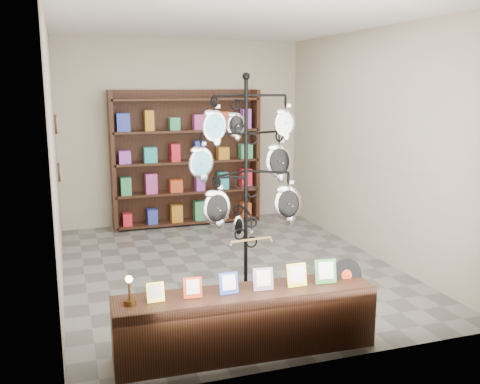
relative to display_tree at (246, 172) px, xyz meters
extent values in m
plane|color=slate|center=(0.11, 0.97, -1.39)|extent=(5.00, 5.00, 0.00)
plane|color=#B3A790|center=(0.11, 3.47, 0.11)|extent=(4.00, 0.00, 4.00)
plane|color=#B3A790|center=(0.11, -1.53, 0.11)|extent=(4.00, 0.00, 4.00)
plane|color=#B3A790|center=(-1.89, 0.97, 0.11)|extent=(0.00, 5.00, 5.00)
plane|color=#B3A790|center=(2.11, 0.97, 0.11)|extent=(0.00, 5.00, 5.00)
plane|color=white|center=(0.11, 0.97, 1.61)|extent=(5.00, 5.00, 0.00)
cylinder|color=black|center=(0.00, 0.00, -1.37)|extent=(0.49, 0.49, 0.03)
cylinder|color=black|center=(0.00, 0.00, -0.22)|extent=(0.04, 0.04, 2.34)
sphere|color=black|center=(0.00, 0.00, 0.97)|extent=(0.08, 0.08, 0.08)
ellipsoid|color=silver|center=(0.00, 0.25, -0.65)|extent=(0.12, 0.04, 0.24)
cube|color=tan|center=(-0.06, -0.33, -0.64)|extent=(0.44, 0.06, 0.04)
cube|color=black|center=(-0.40, -1.16, -1.11)|extent=(2.26, 0.55, 0.55)
cube|color=gold|center=(-1.17, -1.13, -0.75)|extent=(0.14, 0.06, 0.16)
cube|color=red|center=(-0.86, -1.14, -0.75)|extent=(0.15, 0.06, 0.17)
cube|color=#263FA5|center=(-0.55, -1.16, -0.74)|extent=(0.17, 0.06, 0.18)
cube|color=#E54C33|center=(-0.25, -1.17, -0.74)|extent=(0.18, 0.06, 0.19)
cube|color=gold|center=(0.06, -1.18, -0.73)|extent=(0.19, 0.07, 0.20)
cube|color=#337233|center=(0.33, -1.19, -0.73)|extent=(0.20, 0.07, 0.21)
cylinder|color=black|center=(0.57, -1.15, -0.81)|extent=(0.31, 0.08, 0.30)
cylinder|color=red|center=(0.57, -1.15, -0.81)|extent=(0.10, 0.03, 0.10)
cylinder|color=#483014|center=(-1.37, -1.12, -0.81)|extent=(0.10, 0.10, 0.04)
cylinder|color=#483014|center=(-1.37, -1.12, -0.72)|extent=(0.02, 0.02, 0.14)
sphere|color=#FFBF59|center=(-1.37, -1.12, -0.62)|extent=(0.06, 0.06, 0.06)
cube|color=black|center=(0.11, 3.41, -0.29)|extent=(2.40, 0.04, 2.20)
cube|color=black|center=(-1.07, 3.25, -0.29)|extent=(0.06, 0.36, 2.20)
cube|color=black|center=(1.29, 3.25, -0.29)|extent=(0.06, 0.36, 2.20)
cube|color=black|center=(0.11, 3.25, -1.34)|extent=(2.36, 0.36, 0.04)
cube|color=black|center=(0.11, 3.25, -0.84)|extent=(2.36, 0.36, 0.03)
cube|color=black|center=(0.11, 3.25, -0.34)|extent=(2.36, 0.36, 0.04)
cube|color=black|center=(0.11, 3.25, 0.16)|extent=(2.36, 0.36, 0.04)
cube|color=black|center=(0.11, 3.25, 0.66)|extent=(2.36, 0.36, 0.04)
cylinder|color=black|center=(-1.86, 1.77, 0.41)|extent=(0.03, 0.24, 0.24)
cylinder|color=black|center=(-1.86, 1.77, -0.19)|extent=(0.03, 0.24, 0.24)
camera|label=1|loc=(-1.81, -5.20, 0.89)|focal=40.00mm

